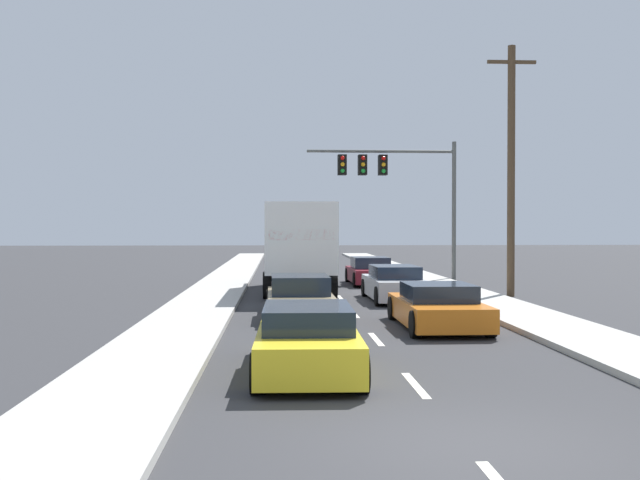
{
  "coord_description": "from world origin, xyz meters",
  "views": [
    {
      "loc": [
        -2.21,
        -8.69,
        2.58
      ],
      "look_at": [
        -0.71,
        18.91,
        2.08
      ],
      "focal_mm": 42.41,
      "sensor_mm": 36.0,
      "label": 1
    }
  ],
  "objects_px": {
    "car_silver": "(394,284)",
    "car_maroon": "(370,272)",
    "traffic_signal_mast": "(387,174)",
    "box_truck": "(298,242)",
    "car_orange": "(438,307)",
    "utility_pole_mid": "(511,168)",
    "car_tan": "(300,298)",
    "car_yellow": "(307,341)"
  },
  "relations": [
    {
      "from": "car_tan",
      "to": "utility_pole_mid",
      "type": "xyz_separation_m",
      "value": [
        7.93,
        5.94,
        4.19
      ]
    },
    {
      "from": "box_truck",
      "to": "utility_pole_mid",
      "type": "distance_m",
      "value": 8.44
    },
    {
      "from": "box_truck",
      "to": "car_tan",
      "type": "height_order",
      "value": "box_truck"
    },
    {
      "from": "car_tan",
      "to": "car_orange",
      "type": "height_order",
      "value": "car_tan"
    },
    {
      "from": "car_tan",
      "to": "car_yellow",
      "type": "relative_size",
      "value": 1.01
    },
    {
      "from": "box_truck",
      "to": "car_maroon",
      "type": "distance_m",
      "value": 5.51
    },
    {
      "from": "box_truck",
      "to": "car_silver",
      "type": "distance_m",
      "value": 4.79
    },
    {
      "from": "car_maroon",
      "to": "car_silver",
      "type": "xyz_separation_m",
      "value": [
        -0.06,
        -7.41,
        0.02
      ]
    },
    {
      "from": "box_truck",
      "to": "car_yellow",
      "type": "distance_m",
      "value": 15.95
    },
    {
      "from": "car_tan",
      "to": "traffic_signal_mast",
      "type": "bearing_deg",
      "value": 72.32
    },
    {
      "from": "car_silver",
      "to": "car_orange",
      "type": "distance_m",
      "value": 6.99
    },
    {
      "from": "box_truck",
      "to": "traffic_signal_mast",
      "type": "xyz_separation_m",
      "value": [
        4.34,
        6.33,
        3.05
      ]
    },
    {
      "from": "box_truck",
      "to": "car_tan",
      "type": "distance_m",
      "value": 7.93
    },
    {
      "from": "car_silver",
      "to": "utility_pole_mid",
      "type": "height_order",
      "value": "utility_pole_mid"
    },
    {
      "from": "car_maroon",
      "to": "utility_pole_mid",
      "type": "relative_size",
      "value": 0.47
    },
    {
      "from": "utility_pole_mid",
      "to": "car_maroon",
      "type": "bearing_deg",
      "value": 126.54
    },
    {
      "from": "car_maroon",
      "to": "car_silver",
      "type": "distance_m",
      "value": 7.41
    },
    {
      "from": "box_truck",
      "to": "car_orange",
      "type": "distance_m",
      "value": 10.84
    },
    {
      "from": "box_truck",
      "to": "traffic_signal_mast",
      "type": "distance_m",
      "value": 8.26
    },
    {
      "from": "box_truck",
      "to": "traffic_signal_mast",
      "type": "bearing_deg",
      "value": 55.57
    },
    {
      "from": "traffic_signal_mast",
      "to": "utility_pole_mid",
      "type": "xyz_separation_m",
      "value": [
        3.43,
        -8.18,
        -0.3
      ]
    },
    {
      "from": "utility_pole_mid",
      "to": "car_silver",
      "type": "bearing_deg",
      "value": -163.02
    },
    {
      "from": "car_tan",
      "to": "utility_pole_mid",
      "type": "bearing_deg",
      "value": 36.82
    },
    {
      "from": "car_maroon",
      "to": "car_silver",
      "type": "relative_size",
      "value": 0.94
    },
    {
      "from": "car_silver",
      "to": "box_truck",
      "type": "bearing_deg",
      "value": 134.97
    },
    {
      "from": "car_silver",
      "to": "car_maroon",
      "type": "bearing_deg",
      "value": 89.55
    },
    {
      "from": "car_tan",
      "to": "car_maroon",
      "type": "xyz_separation_m",
      "value": [
        3.46,
        11.97,
        0.0
      ]
    },
    {
      "from": "car_silver",
      "to": "traffic_signal_mast",
      "type": "bearing_deg",
      "value": 83.43
    },
    {
      "from": "traffic_signal_mast",
      "to": "utility_pole_mid",
      "type": "distance_m",
      "value": 8.88
    },
    {
      "from": "car_maroon",
      "to": "car_tan",
      "type": "bearing_deg",
      "value": -106.11
    },
    {
      "from": "car_maroon",
      "to": "car_orange",
      "type": "bearing_deg",
      "value": -90.09
    },
    {
      "from": "car_tan",
      "to": "car_silver",
      "type": "height_order",
      "value": "car_silver"
    },
    {
      "from": "box_truck",
      "to": "traffic_signal_mast",
      "type": "relative_size",
      "value": 1.24
    },
    {
      "from": "box_truck",
      "to": "car_orange",
      "type": "bearing_deg",
      "value": -72.25
    },
    {
      "from": "traffic_signal_mast",
      "to": "car_maroon",
      "type": "bearing_deg",
      "value": -115.84
    },
    {
      "from": "car_yellow",
      "to": "traffic_signal_mast",
      "type": "relative_size",
      "value": 0.65
    },
    {
      "from": "car_yellow",
      "to": "utility_pole_mid",
      "type": "bearing_deg",
      "value": 60.26
    },
    {
      "from": "traffic_signal_mast",
      "to": "utility_pole_mid",
      "type": "height_order",
      "value": "utility_pole_mid"
    },
    {
      "from": "car_silver",
      "to": "car_yellow",
      "type": "bearing_deg",
      "value": -105.42
    },
    {
      "from": "car_silver",
      "to": "car_orange",
      "type": "bearing_deg",
      "value": -89.7
    },
    {
      "from": "box_truck",
      "to": "utility_pole_mid",
      "type": "xyz_separation_m",
      "value": [
        7.76,
        -1.86,
        2.75
      ]
    },
    {
      "from": "car_orange",
      "to": "traffic_signal_mast",
      "type": "xyz_separation_m",
      "value": [
        1.07,
        16.55,
        4.52
      ]
    }
  ]
}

